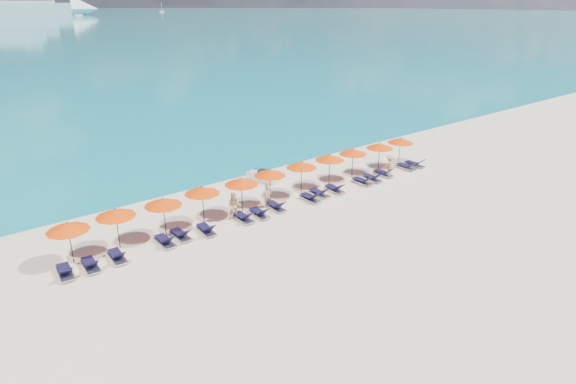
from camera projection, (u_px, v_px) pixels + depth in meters
ground at (320, 226)px, 28.14m from camera, size 1400.00×1400.00×0.00m
cruise_ship at (15, 4)px, 456.02m from camera, size 148.19×64.26×41.09m
sailboat_near at (78, 15)px, 436.69m from camera, size 6.86×2.29×12.58m
sailboat_far at (162, 11)px, 617.53m from camera, size 6.08×2.03×11.15m
jetski at (263, 176)px, 35.04m from camera, size 1.64×2.56×0.85m
beachgoer_a at (267, 196)px, 30.51m from camera, size 0.56×0.38×1.50m
beachgoer_b at (234, 206)px, 28.57m from camera, size 0.98×0.91×1.77m
beachgoer_c at (390, 165)px, 36.03m from camera, size 1.13×0.76×1.61m
umbrella_0 at (67, 227)px, 23.39m from camera, size 2.10×2.10×2.28m
umbrella_1 at (115, 213)px, 24.93m from camera, size 2.10×2.10×2.28m
umbrella_2 at (163, 202)px, 26.27m from camera, size 2.10×2.10×2.28m
umbrella_3 at (202, 190)px, 27.92m from camera, size 2.10×2.10×2.28m
umbrella_4 at (241, 181)px, 29.28m from camera, size 2.10×2.10×2.28m
umbrella_5 at (270, 173)px, 30.82m from camera, size 2.10×2.10×2.28m
umbrella_6 at (301, 165)px, 32.30m from camera, size 2.10×2.10×2.28m
umbrella_7 at (330, 157)px, 33.83m from camera, size 2.10×2.10×2.28m
umbrella_8 at (353, 151)px, 35.18m from camera, size 2.10×2.10×2.28m
umbrella_9 at (380, 146)px, 36.56m from camera, size 2.10×2.10×2.28m
umbrella_10 at (401, 140)px, 37.98m from camera, size 2.10×2.10×2.28m
lounger_0 at (65, 271)px, 22.92m from camera, size 0.77×1.75×0.66m
lounger_1 at (90, 264)px, 23.53m from camera, size 0.73×1.74×0.66m
lounger_2 at (117, 256)px, 24.32m from camera, size 0.73×1.74×0.66m
lounger_3 at (165, 241)px, 25.87m from camera, size 0.63×1.70×0.66m
lounger_4 at (181, 235)px, 26.56m from camera, size 0.65×1.71×0.66m
lounger_5 at (206, 229)px, 27.17m from camera, size 0.79×1.75×0.66m
lounger_6 at (243, 217)px, 28.69m from camera, size 0.64×1.71×0.66m
lounger_7 at (259, 213)px, 29.27m from camera, size 0.74×1.74×0.66m
lounger_8 at (276, 206)px, 30.24m from camera, size 0.76×1.74×0.66m
lounger_9 at (310, 198)px, 31.58m from camera, size 0.67×1.72×0.66m
lounger_10 at (319, 193)px, 32.35m from camera, size 0.63×1.70×0.66m
lounger_11 at (335, 189)px, 33.09m from camera, size 0.77×1.75×0.66m
lounger_12 at (363, 181)px, 34.48m from camera, size 0.64×1.71×0.66m
lounger_13 at (373, 178)px, 35.10m from camera, size 0.77×1.75×0.66m
lounger_14 at (383, 173)px, 36.10m from camera, size 0.64×1.71×0.66m
lounger_15 at (406, 166)px, 37.55m from camera, size 0.64×1.71×0.66m
lounger_16 at (415, 164)px, 38.12m from camera, size 0.73×1.74×0.66m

